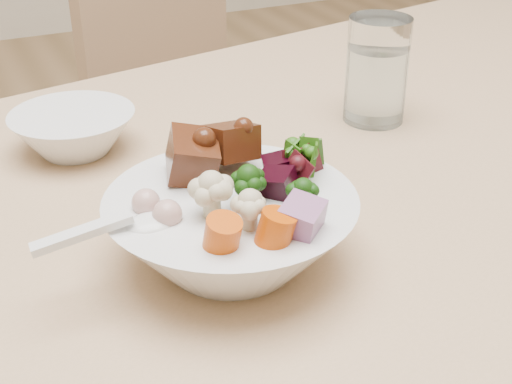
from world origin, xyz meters
The scene contains 6 objects.
dining_table centered at (0.18, -0.06, 0.64)m, with size 1.66×1.14×0.71m.
chair_far centered at (0.13, 0.55, 0.44)m, with size 0.48×0.48×0.78m.
food_bowl centered at (-0.11, -0.17, 0.75)m, with size 0.20×0.20×0.11m.
soup_spoon centered at (-0.19, -0.17, 0.77)m, with size 0.11×0.03×0.02m.
water_glass centered at (0.16, 0.03, 0.77)m, with size 0.07×0.07×0.12m.
side_bowl centered at (-0.18, 0.10, 0.73)m, with size 0.13×0.13×0.04m, color white, non-canonical shape.
Camera 1 is at (-0.30, -0.62, 1.05)m, focal length 50.00 mm.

